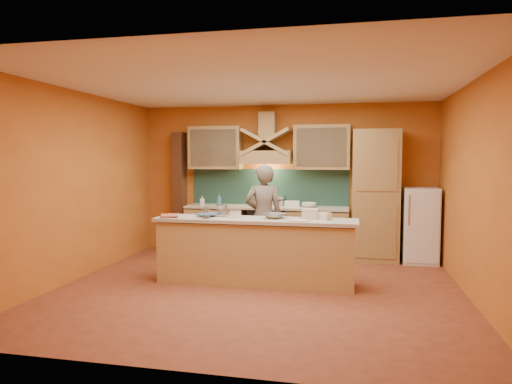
% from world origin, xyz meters
% --- Properties ---
extents(floor, '(5.50, 5.00, 0.01)m').
position_xyz_m(floor, '(0.00, 0.00, 0.00)').
color(floor, brown).
rests_on(floor, ground).
extents(ceiling, '(5.50, 5.00, 0.01)m').
position_xyz_m(ceiling, '(0.00, 0.00, 2.80)').
color(ceiling, white).
rests_on(ceiling, wall_back).
extents(wall_back, '(5.50, 0.02, 2.80)m').
position_xyz_m(wall_back, '(0.00, 2.50, 1.40)').
color(wall_back, '#C06825').
rests_on(wall_back, floor).
extents(wall_front, '(5.50, 0.02, 2.80)m').
position_xyz_m(wall_front, '(0.00, -2.50, 1.40)').
color(wall_front, '#C06825').
rests_on(wall_front, floor).
extents(wall_left, '(0.02, 5.00, 2.80)m').
position_xyz_m(wall_left, '(-2.75, 0.00, 1.40)').
color(wall_left, '#C06825').
rests_on(wall_left, floor).
extents(wall_right, '(0.02, 5.00, 2.80)m').
position_xyz_m(wall_right, '(2.75, 0.00, 1.40)').
color(wall_right, '#C06825').
rests_on(wall_right, floor).
extents(base_cabinet_left, '(1.10, 0.60, 0.86)m').
position_xyz_m(base_cabinet_left, '(-1.25, 2.20, 0.43)').
color(base_cabinet_left, '#A5814B').
rests_on(base_cabinet_left, floor).
extents(base_cabinet_right, '(1.10, 0.60, 0.86)m').
position_xyz_m(base_cabinet_right, '(0.65, 2.20, 0.43)').
color(base_cabinet_right, '#A5814B').
rests_on(base_cabinet_right, floor).
extents(counter_top, '(3.00, 0.62, 0.04)m').
position_xyz_m(counter_top, '(-0.30, 2.20, 0.90)').
color(counter_top, '#BCB29F').
rests_on(counter_top, base_cabinet_left).
extents(stove, '(0.60, 0.58, 0.90)m').
position_xyz_m(stove, '(-0.30, 2.20, 0.45)').
color(stove, black).
rests_on(stove, floor).
extents(backsplash, '(3.00, 0.03, 0.70)m').
position_xyz_m(backsplash, '(-0.30, 2.48, 1.25)').
color(backsplash, '#1A3932').
rests_on(backsplash, wall_back).
extents(range_hood, '(0.92, 0.50, 0.24)m').
position_xyz_m(range_hood, '(-0.30, 2.25, 1.82)').
color(range_hood, '#A5814B').
rests_on(range_hood, wall_back).
extents(hood_chimney, '(0.30, 0.30, 0.50)m').
position_xyz_m(hood_chimney, '(-0.30, 2.35, 2.40)').
color(hood_chimney, '#A5814B').
rests_on(hood_chimney, wall_back).
extents(upper_cabinet_left, '(1.00, 0.35, 0.80)m').
position_xyz_m(upper_cabinet_left, '(-1.30, 2.33, 2.00)').
color(upper_cabinet_left, '#A5814B').
rests_on(upper_cabinet_left, wall_back).
extents(upper_cabinet_right, '(1.00, 0.35, 0.80)m').
position_xyz_m(upper_cabinet_right, '(0.70, 2.33, 2.00)').
color(upper_cabinet_right, '#A5814B').
rests_on(upper_cabinet_right, wall_back).
extents(pantry_column, '(0.80, 0.60, 2.30)m').
position_xyz_m(pantry_column, '(1.65, 2.20, 1.15)').
color(pantry_column, '#A5814B').
rests_on(pantry_column, floor).
extents(fridge, '(0.58, 0.60, 1.30)m').
position_xyz_m(fridge, '(2.40, 2.20, 0.65)').
color(fridge, white).
rests_on(fridge, floor).
extents(trim_column_left, '(0.20, 0.30, 2.30)m').
position_xyz_m(trim_column_left, '(-2.05, 2.35, 1.15)').
color(trim_column_left, '#472816').
rests_on(trim_column_left, floor).
extents(island_body, '(2.80, 0.55, 0.88)m').
position_xyz_m(island_body, '(-0.10, 0.30, 0.44)').
color(island_body, tan).
rests_on(island_body, floor).
extents(island_top, '(2.90, 0.62, 0.05)m').
position_xyz_m(island_top, '(-0.10, 0.30, 0.92)').
color(island_top, '#BCB29F').
rests_on(island_top, island_body).
extents(person, '(0.71, 0.56, 1.70)m').
position_xyz_m(person, '(-0.17, 1.28, 0.85)').
color(person, '#70665B').
rests_on(person, floor).
extents(pot_large, '(0.31, 0.31, 0.18)m').
position_xyz_m(pot_large, '(-0.49, 2.22, 0.99)').
color(pot_large, '#B5B5BC').
rests_on(pot_large, stove).
extents(pot_small, '(0.20, 0.20, 0.13)m').
position_xyz_m(pot_small, '(-0.09, 2.29, 0.96)').
color(pot_small, silver).
rests_on(pot_small, stove).
extents(soap_bottle_a, '(0.11, 0.11, 0.18)m').
position_xyz_m(soap_bottle_a, '(-1.52, 2.16, 1.01)').
color(soap_bottle_a, beige).
rests_on(soap_bottle_a, counter_top).
extents(soap_bottle_b, '(0.09, 0.09, 0.24)m').
position_xyz_m(soap_bottle_b, '(-1.16, 2.05, 1.04)').
color(soap_bottle_b, '#356892').
rests_on(soap_bottle_b, counter_top).
extents(bowl_back, '(0.34, 0.34, 0.08)m').
position_xyz_m(bowl_back, '(0.49, 2.20, 0.96)').
color(bowl_back, white).
rests_on(bowl_back, counter_top).
extents(dish_rack, '(0.30, 0.24, 0.10)m').
position_xyz_m(dish_rack, '(0.17, 2.27, 0.97)').
color(dish_rack, white).
rests_on(dish_rack, counter_top).
extents(book_lower, '(0.36, 0.40, 0.03)m').
position_xyz_m(book_lower, '(-1.48, 0.15, 0.96)').
color(book_lower, '#AB523D').
rests_on(book_lower, island_top).
extents(book_upper, '(0.37, 0.40, 0.02)m').
position_xyz_m(book_upper, '(-0.92, 0.43, 0.98)').
color(book_upper, '#3F658C').
rests_on(book_upper, island_top).
extents(jar_large, '(0.20, 0.20, 0.17)m').
position_xyz_m(jar_large, '(-0.63, 0.44, 1.03)').
color(jar_large, white).
rests_on(jar_large, island_top).
extents(jar_small, '(0.14, 0.14, 0.15)m').
position_xyz_m(jar_small, '(-0.79, 0.16, 1.02)').
color(jar_small, silver).
rests_on(jar_small, island_top).
extents(kitchen_scale, '(0.14, 0.14, 0.10)m').
position_xyz_m(kitchen_scale, '(-0.40, 0.31, 1.00)').
color(kitchen_scale, white).
rests_on(kitchen_scale, island_top).
extents(mixing_bowl, '(0.38, 0.38, 0.08)m').
position_xyz_m(mixing_bowl, '(0.17, 0.37, 0.98)').
color(mixing_bowl, silver).
rests_on(mixing_bowl, island_top).
extents(cloth, '(0.28, 0.23, 0.02)m').
position_xyz_m(cloth, '(0.55, 0.13, 0.95)').
color(cloth, beige).
rests_on(cloth, island_top).
extents(grocery_bag_a, '(0.23, 0.19, 0.14)m').
position_xyz_m(grocery_bag_a, '(0.68, 0.41, 1.02)').
color(grocery_bag_a, beige).
rests_on(grocery_bag_a, island_top).
extents(grocery_bag_b, '(0.20, 0.18, 0.10)m').
position_xyz_m(grocery_bag_b, '(0.87, 0.37, 0.99)').
color(grocery_bag_b, beige).
rests_on(grocery_bag_b, island_top).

